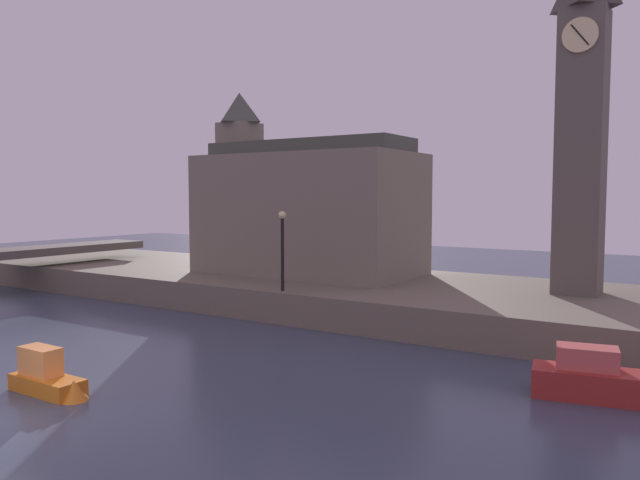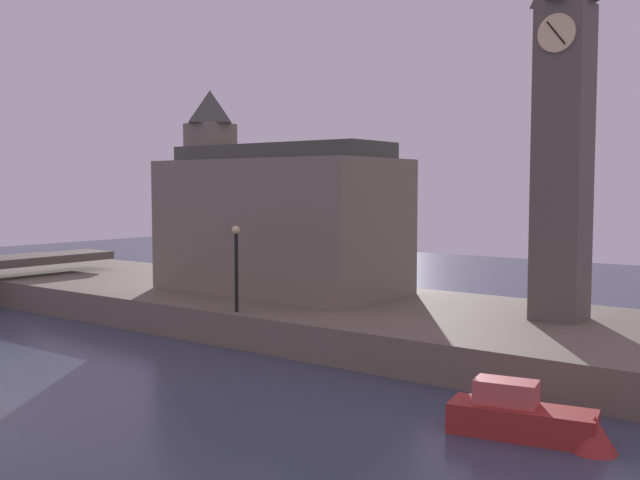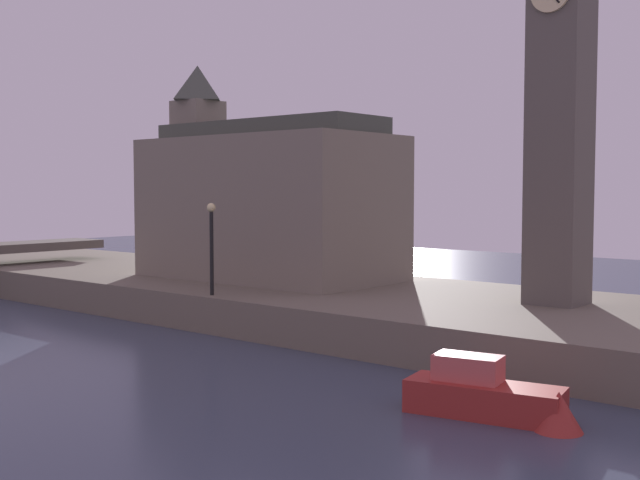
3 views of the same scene
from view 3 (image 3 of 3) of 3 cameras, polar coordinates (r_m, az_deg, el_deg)
The scene contains 5 objects.
far_embankment at distance 35.94m, azimuth 0.15°, elevation -4.48°, with size 70.00×12.00×1.50m, color #6B6051.
clock_tower at distance 31.46m, azimuth 16.89°, elevation 10.77°, with size 2.17×2.22×16.08m.
parliament_hall at distance 39.19m, azimuth -4.09°, elevation 2.86°, with size 12.51×6.76×10.83m.
streetlamp at distance 32.74m, azimuth -7.79°, elevation 0.17°, with size 0.36×0.36×3.78m.
boat_dinghy_red at distance 21.03m, azimuth 12.52°, elevation -10.96°, with size 4.79×2.08×1.56m.
Camera 3 is at (22.78, -7.33, 5.82)m, focal length 44.60 mm.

